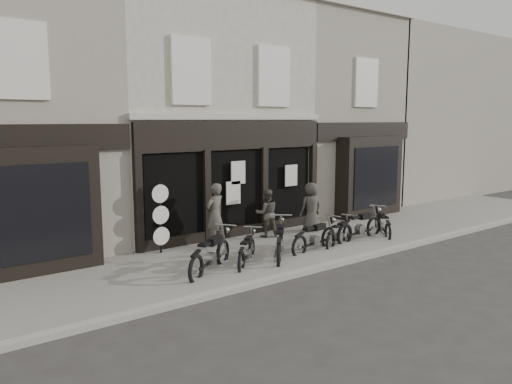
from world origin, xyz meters
TOP-DOWN VIEW (x-y plane):
  - ground_plane at (0.00, 0.00)m, footprint 90.00×90.00m
  - pavement at (0.00, 0.90)m, footprint 30.00×4.20m
  - kerb at (0.00, -1.25)m, footprint 30.00×0.25m
  - central_building at (0.00, 5.95)m, footprint 7.30×6.22m
  - neighbour_left at (-6.35, 5.90)m, footprint 5.60×6.73m
  - neighbour_right at (6.35, 5.90)m, footprint 5.60×6.73m
  - filler_right at (14.50, 6.00)m, footprint 11.00×6.00m
  - motorcycle_0 at (-2.72, 0.20)m, footprint 2.09×1.52m
  - motorcycle_1 at (-1.57, 0.19)m, footprint 1.61×1.48m
  - motorcycle_2 at (-0.42, 0.16)m, footprint 1.78×1.91m
  - motorcycle_3 at (0.87, 0.08)m, footprint 2.13×0.70m
  - motorcycle_4 at (1.98, 0.14)m, footprint 1.80×0.92m
  - motorcycle_5 at (2.99, 0.17)m, footprint 2.32×0.63m
  - motorcycle_6 at (4.15, 0.18)m, footprint 1.39×1.69m
  - man_left at (-1.28, 2.22)m, footprint 0.81×0.64m
  - man_centre at (0.72, 2.20)m, footprint 0.94×0.85m
  - man_right at (2.46, 1.93)m, footprint 0.87×0.60m
  - advert_sign_post at (-2.97, 2.49)m, footprint 0.54×0.34m

SIDE VIEW (x-z plane):
  - ground_plane at x=0.00m, z-range 0.00..0.00m
  - pavement at x=0.00m, z-range 0.00..0.12m
  - kerb at x=0.00m, z-range 0.00..0.13m
  - motorcycle_4 at x=1.98m, z-range -0.09..0.81m
  - motorcycle_1 at x=-1.57m, z-range -0.10..0.85m
  - motorcycle_6 at x=4.15m, z-range -0.10..0.85m
  - motorcycle_3 at x=0.87m, z-range -0.11..0.92m
  - motorcycle_5 at x=2.99m, z-range -0.11..1.00m
  - motorcycle_0 at x=-2.72m, z-range -0.12..1.01m
  - motorcycle_2 at x=-0.42m, z-range -0.12..1.01m
  - man_centre at x=0.72m, z-range 0.12..1.70m
  - man_right at x=2.46m, z-range 0.12..1.82m
  - advert_sign_post at x=-2.97m, z-range -0.03..2.17m
  - man_left at x=-1.28m, z-range 0.12..2.06m
  - neighbour_left at x=-6.35m, z-range -0.13..8.21m
  - neighbour_right at x=6.35m, z-range -0.13..8.21m
  - central_building at x=0.00m, z-range -0.09..8.25m
  - filler_right at x=14.50m, z-range 0.00..8.20m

